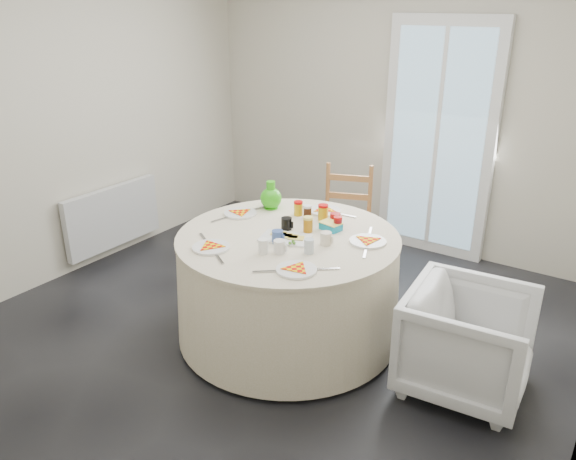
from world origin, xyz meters
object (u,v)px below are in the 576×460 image
Objects in this scene: radiator at (113,217)px; table at (288,287)px; green_pitcher at (271,195)px; armchair at (469,332)px; wooden_chair at (345,223)px.

table is (2.06, -0.22, -0.01)m from radiator.
radiator is 1.74m from green_pitcher.
table is 1.22m from armchair.
green_pitcher is (-0.40, 0.36, 0.49)m from table.
green_pitcher is at bearing 4.91° from radiator.
armchair is (1.35, -0.94, -0.08)m from wooden_chair.
green_pitcher reaches higher than wooden_chair.
table is at bearing -103.67° from wooden_chair.
radiator is 4.86× the size of green_pitcher.
radiator is 2.10m from wooden_chair.
wooden_chair is 1.31× the size of armchair.
green_pitcher is at bearing -131.57° from wooden_chair.
armchair is at bearing -1.88° from radiator.
wooden_chair is at bearing 50.08° from armchair.
radiator is 1.39× the size of armchair.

